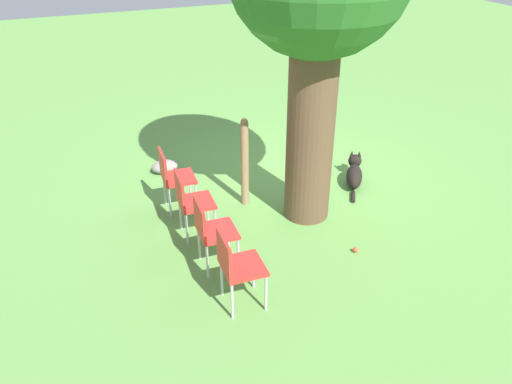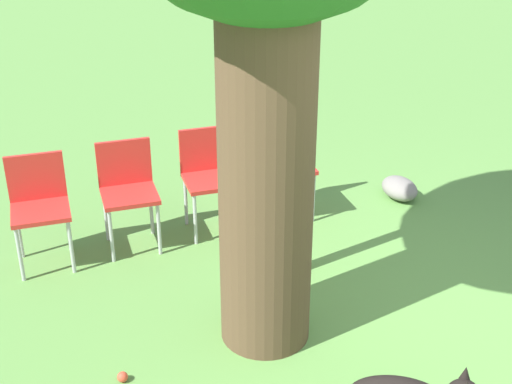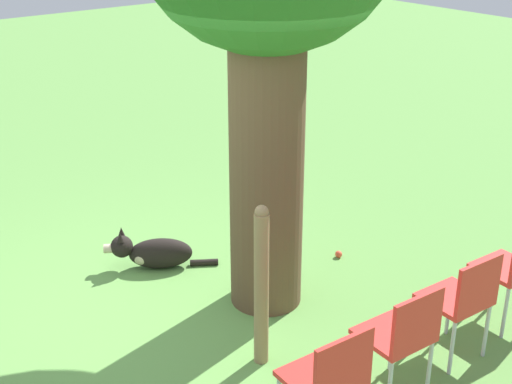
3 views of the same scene
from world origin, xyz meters
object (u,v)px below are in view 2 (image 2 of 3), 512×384
red_chair_1 (209,171)px  red_chair_3 (39,201)px  red_chair_0 (284,158)px  tennis_ball (123,377)px  fence_post (305,195)px  red_chair_2 (128,185)px

red_chair_1 → red_chair_3: (-0.06, 1.40, 0.00)m
red_chair_0 → tennis_ball: size_ratio=12.91×
fence_post → red_chair_1: size_ratio=1.45×
fence_post → red_chair_3: fence_post is taller
red_chair_2 → tennis_ball: red_chair_2 is taller
red_chair_3 → red_chair_2: bearing=95.9°
red_chair_2 → red_chair_3: same height
red_chair_0 → red_chair_3: same height
fence_post → red_chair_2: bearing=53.1°
red_chair_0 → red_chair_1: size_ratio=1.00×
red_chair_2 → red_chair_3: (-0.03, 0.70, 0.00)m
fence_post → red_chair_1: bearing=27.5°
fence_post → red_chair_0: 0.98m
red_chair_0 → tennis_ball: (-1.75, 1.81, -0.50)m
red_chair_0 → red_chair_1: 0.70m
red_chair_3 → fence_post: bearing=68.9°
red_chair_1 → red_chair_2: (-0.03, 0.70, 0.00)m
red_chair_3 → red_chair_0: bearing=95.9°
red_chair_3 → tennis_ball: red_chair_3 is taller
red_chair_0 → red_chair_3: 2.10m
fence_post → tennis_ball: (-0.80, 1.59, -0.61)m
red_chair_1 → tennis_ball: size_ratio=12.91×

